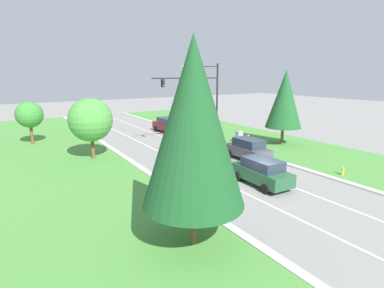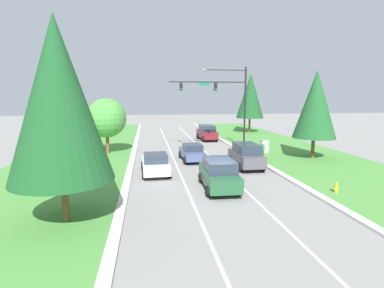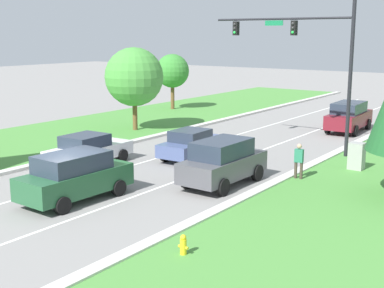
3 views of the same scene
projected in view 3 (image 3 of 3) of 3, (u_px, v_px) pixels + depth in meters
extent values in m
plane|color=gray|center=(65.00, 201.00, 21.17)|extent=(160.00, 160.00, 0.00)
cube|color=beige|center=(179.00, 229.00, 17.93)|extent=(0.50, 90.00, 0.15)
cube|color=#4C8E3D|center=(328.00, 270.00, 14.95)|extent=(10.00, 90.00, 0.08)
cube|color=white|center=(35.00, 194.00, 22.19)|extent=(0.14, 81.00, 0.01)
cube|color=white|center=(97.00, 210.00, 20.14)|extent=(0.14, 81.00, 0.01)
cylinder|color=black|center=(350.00, 74.00, 27.80)|extent=(0.20, 0.20, 8.94)
cylinder|color=black|center=(281.00, 19.00, 29.56)|extent=(8.20, 0.12, 0.12)
cube|color=#147042|center=(274.00, 23.00, 29.84)|extent=(1.10, 0.04, 0.28)
cube|color=black|center=(294.00, 28.00, 29.19)|extent=(0.28, 0.32, 0.80)
sphere|color=#2D2D2D|center=(293.00, 24.00, 29.01)|extent=(0.16, 0.16, 0.16)
sphere|color=#2D2D2D|center=(293.00, 28.00, 29.06)|extent=(0.16, 0.16, 0.16)
sphere|color=#23D647|center=(293.00, 32.00, 29.11)|extent=(0.16, 0.16, 0.16)
cube|color=black|center=(236.00, 28.00, 31.30)|extent=(0.28, 0.32, 0.80)
sphere|color=#2D2D2D|center=(235.00, 24.00, 31.11)|extent=(0.16, 0.16, 0.16)
sphere|color=#2D2D2D|center=(235.00, 28.00, 31.16)|extent=(0.16, 0.16, 0.16)
sphere|color=#23D647|center=(235.00, 32.00, 31.21)|extent=(0.16, 0.16, 0.16)
cube|color=#475684|center=(193.00, 146.00, 28.38)|extent=(1.97, 4.40, 0.68)
cube|color=#283342|center=(190.00, 135.00, 28.04)|extent=(1.69, 2.02, 0.58)
cylinder|color=black|center=(220.00, 150.00, 29.08)|extent=(0.27, 0.66, 0.65)
cylinder|color=black|center=(193.00, 146.00, 30.01)|extent=(0.27, 0.66, 0.65)
cylinder|color=black|center=(193.00, 159.00, 26.88)|extent=(0.27, 0.66, 0.65)
cylinder|color=black|center=(165.00, 155.00, 27.81)|extent=(0.27, 0.66, 0.65)
cube|color=maroon|center=(349.00, 119.00, 36.24)|extent=(2.08, 5.02, 0.93)
cube|color=#283342|center=(349.00, 108.00, 35.97)|extent=(1.80, 3.04, 0.72)
cylinder|color=black|center=(368.00, 124.00, 37.10)|extent=(0.27, 0.74, 0.73)
cylinder|color=black|center=(342.00, 122.00, 38.07)|extent=(0.27, 0.74, 0.73)
cylinder|color=black|center=(355.00, 131.00, 34.58)|extent=(0.27, 0.74, 0.73)
cylinder|color=black|center=(328.00, 128.00, 35.55)|extent=(0.27, 0.74, 0.73)
cube|color=white|center=(89.00, 152.00, 26.99)|extent=(2.07, 4.69, 0.66)
cube|color=#283342|center=(85.00, 141.00, 26.64)|extent=(1.79, 2.14, 0.60)
cylinder|color=black|center=(122.00, 155.00, 27.72)|extent=(0.26, 0.67, 0.66)
cylinder|color=black|center=(96.00, 151.00, 28.73)|extent=(0.26, 0.67, 0.66)
cylinder|color=black|center=(83.00, 167.00, 25.38)|extent=(0.26, 0.67, 0.66)
cylinder|color=black|center=(55.00, 162.00, 26.39)|extent=(0.26, 0.67, 0.66)
cube|color=#235633|center=(76.00, 181.00, 21.21)|extent=(2.08, 4.72, 0.90)
cube|color=#283342|center=(72.00, 162.00, 20.96)|extent=(1.82, 2.85, 0.70)
cylinder|color=black|center=(119.00, 188.00, 21.87)|extent=(0.26, 0.67, 0.66)
cylinder|color=black|center=(88.00, 180.00, 22.99)|extent=(0.26, 0.67, 0.66)
cylinder|color=black|center=(63.00, 205.00, 19.62)|extent=(0.26, 0.67, 0.66)
cylinder|color=black|center=(31.00, 196.00, 20.74)|extent=(0.26, 0.67, 0.66)
cube|color=#4C4C51|center=(223.00, 167.00, 23.40)|extent=(1.93, 4.61, 0.89)
cube|color=#283342|center=(222.00, 149.00, 23.15)|extent=(1.72, 2.77, 0.75)
cylinder|color=black|center=(257.00, 173.00, 24.09)|extent=(0.25, 0.74, 0.74)
cylinder|color=black|center=(223.00, 167.00, 25.15)|extent=(0.25, 0.74, 0.74)
cylinder|color=black|center=(223.00, 187.00, 21.84)|extent=(0.25, 0.74, 0.74)
cylinder|color=black|center=(187.00, 180.00, 22.90)|extent=(0.25, 0.74, 0.74)
cube|color=#9E9E99|center=(357.00, 157.00, 25.78)|extent=(0.70, 0.60, 1.39)
cylinder|color=#42382D|center=(296.00, 171.00, 24.24)|extent=(0.14, 0.14, 0.84)
cylinder|color=#42382D|center=(301.00, 172.00, 24.11)|extent=(0.14, 0.14, 0.84)
cube|color=#287556|center=(299.00, 156.00, 24.03)|extent=(0.40, 0.26, 0.60)
sphere|color=tan|center=(299.00, 146.00, 23.94)|extent=(0.22, 0.22, 0.22)
cylinder|color=gold|center=(183.00, 248.00, 15.86)|extent=(0.20, 0.20, 0.55)
sphere|color=gold|center=(183.00, 237.00, 15.79)|extent=(0.18, 0.18, 0.18)
cylinder|color=gold|center=(180.00, 246.00, 15.92)|extent=(0.10, 0.09, 0.09)
cylinder|color=gold|center=(187.00, 248.00, 15.78)|extent=(0.10, 0.09, 0.09)
cylinder|color=brown|center=(173.00, 97.00, 46.57)|extent=(0.32, 0.32, 2.30)
sphere|color=#388433|center=(172.00, 71.00, 46.12)|extent=(2.90, 2.90, 2.90)
cylinder|color=brown|center=(135.00, 115.00, 36.41)|extent=(0.32, 0.32, 2.21)
sphere|color=#47933D|center=(134.00, 77.00, 35.89)|extent=(3.95, 3.95, 3.95)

